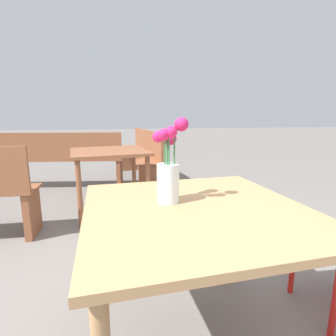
{
  "coord_description": "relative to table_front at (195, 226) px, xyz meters",
  "views": [
    {
      "loc": [
        -0.32,
        -1.03,
        1.1
      ],
      "look_at": [
        -0.11,
        0.08,
        0.87
      ],
      "focal_mm": 28.0,
      "sensor_mm": 36.0,
      "label": 1
    }
  ],
  "objects": [
    {
      "name": "bench_far",
      "position": [
        0.07,
        3.33,
        -0.15
      ],
      "size": [
        0.58,
        1.9,
        0.85
      ],
      "color": "brown",
      "rests_on": "ground_plane"
    },
    {
      "name": "table_back",
      "position": [
        -0.42,
        1.9,
        -0.02
      ],
      "size": [
        0.92,
        0.91,
        0.72
      ],
      "color": "brown",
      "rests_on": "ground_plane"
    },
    {
      "name": "flower_vase",
      "position": [
        -0.1,
        0.08,
        0.22
      ],
      "size": [
        0.15,
        0.14,
        0.38
      ],
      "color": "silver",
      "rests_on": "table_front"
    },
    {
      "name": "bench_near",
      "position": [
        -1.25,
        3.06,
        -0.15
      ],
      "size": [
        2.01,
        0.61,
        0.85
      ],
      "color": "brown",
      "rests_on": "ground_plane"
    },
    {
      "name": "table_front",
      "position": [
        0.0,
        0.0,
        0.0
      ],
      "size": [
        0.99,
        1.0,
        0.71
      ],
      "color": "tan",
      "rests_on": "ground_plane"
    }
  ]
}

